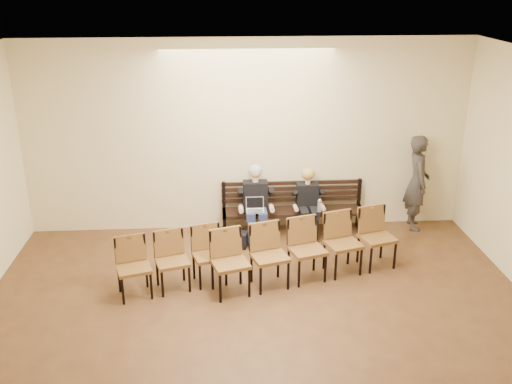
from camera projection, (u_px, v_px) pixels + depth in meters
room_walls at (268, 172)px, 6.03m from camera, size 8.02×10.01×3.51m
bench at (293, 221)px, 10.51m from camera, size 2.60×0.90×0.45m
seated_man at (256, 203)px, 10.20m from camera, size 0.54×0.75×1.31m
seated_woman at (308, 206)px, 10.29m from camera, size 0.48×0.67×1.12m
laptop at (255, 213)px, 10.01m from camera, size 0.34×0.28×0.23m
water_bottle at (319, 212)px, 10.06m from camera, size 0.08×0.08×0.24m
bag at (237, 240)px, 9.99m from camera, size 0.41×0.32×0.27m
passerby at (418, 175)px, 10.45m from camera, size 0.57×0.80×2.06m
chair_row_front at (307, 251)px, 8.82m from camera, size 3.04×1.37×0.98m
chair_row_back at (172, 262)px, 8.55m from camera, size 1.70×0.94×0.91m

